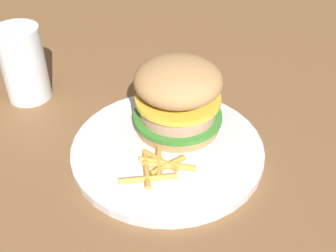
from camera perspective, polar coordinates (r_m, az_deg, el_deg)
ground_plane at (r=0.58m, az=-2.38°, el=-3.33°), size 1.60×1.60×0.00m
plate at (r=0.58m, az=0.00°, el=-2.80°), size 0.26×0.26×0.01m
sandwich at (r=0.57m, az=1.35°, el=4.08°), size 0.12×0.12×0.10m
fries_pile at (r=0.53m, az=-1.11°, el=-5.51°), size 0.09×0.07×0.01m
drink_glass at (r=0.69m, az=-18.70°, el=7.34°), size 0.07×0.07×0.12m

